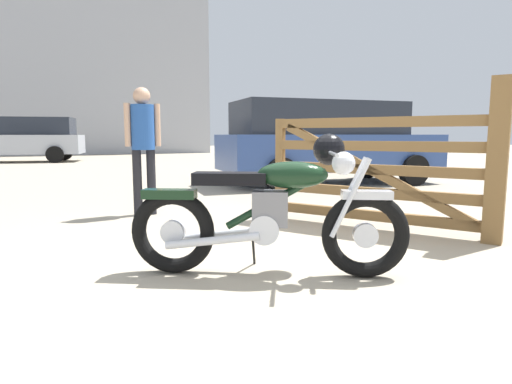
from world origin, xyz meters
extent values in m
plane|color=tan|center=(0.00, 0.00, 0.00)|extent=(80.00, 80.00, 0.00)
torus|color=black|center=(0.55, -0.60, 0.32)|extent=(0.63, 0.35, 0.64)
cylinder|color=silver|center=(0.55, -0.60, 0.32)|extent=(0.20, 0.14, 0.18)
torus|color=black|center=(-0.78, -0.05, 0.32)|extent=(0.63, 0.35, 0.64)
cylinder|color=silver|center=(-0.78, -0.05, 0.32)|extent=(0.20, 0.14, 0.18)
cube|color=silver|center=(0.55, -0.60, 0.62)|extent=(0.38, 0.26, 0.06)
cube|color=black|center=(-0.80, -0.04, 0.61)|extent=(0.42, 0.27, 0.07)
cylinder|color=silver|center=(0.46, -0.48, 0.60)|extent=(0.28, 0.14, 0.58)
cylinder|color=silver|center=(0.40, -0.62, 0.60)|extent=(0.28, 0.14, 0.58)
sphere|color=silver|center=(0.39, -0.54, 0.85)|extent=(0.17, 0.17, 0.17)
cylinder|color=silver|center=(0.32, -0.51, 0.92)|extent=(0.26, 0.58, 0.03)
sphere|color=black|center=(0.43, -0.23, 0.94)|extent=(0.25, 0.25, 0.25)
cylinder|color=black|center=(-0.06, -0.35, 0.58)|extent=(0.72, 0.34, 0.47)
ellipsoid|color=black|center=(0.05, -0.39, 0.76)|extent=(0.56, 0.40, 0.20)
cube|color=black|center=(-0.37, -0.22, 0.73)|extent=(0.58, 0.39, 0.09)
cube|color=slate|center=(-0.10, -0.33, 0.51)|extent=(0.31, 0.27, 0.26)
cylinder|color=silver|center=(-0.13, -0.32, 0.36)|extent=(0.28, 0.27, 0.22)
cylinder|color=silver|center=(-0.45, -0.08, 0.28)|extent=(0.67, 0.33, 0.14)
cylinder|color=silver|center=(-0.52, -0.26, 0.28)|extent=(0.67, 0.33, 0.14)
cylinder|color=black|center=(-0.16, -0.12, 0.16)|extent=(0.11, 0.23, 0.33)
cube|color=brown|center=(2.31, -0.09, 0.80)|extent=(0.25, 0.25, 1.60)
cube|color=brown|center=(0.81, 1.79, 0.65)|extent=(0.12, 0.13, 1.20)
cube|color=brown|center=(1.56, 0.85, 0.15)|extent=(1.55, 1.93, 0.11)
cube|color=brown|center=(1.56, 0.85, 0.41)|extent=(1.55, 1.93, 0.11)
cube|color=brown|center=(1.56, 0.85, 0.67)|extent=(1.55, 1.93, 0.11)
cube|color=brown|center=(1.56, 0.85, 0.93)|extent=(1.55, 1.93, 0.11)
cube|color=brown|center=(1.56, 0.85, 1.19)|extent=(1.55, 1.93, 0.11)
cube|color=brown|center=(1.56, 0.85, 0.65)|extent=(1.43, 1.77, 1.08)
cylinder|color=black|center=(-0.89, 2.55, 0.43)|extent=(0.12, 0.12, 0.86)
cylinder|color=black|center=(-0.71, 2.56, 0.43)|extent=(0.12, 0.12, 0.86)
cylinder|color=#234C93|center=(-0.80, 2.56, 1.15)|extent=(0.30, 0.30, 0.58)
cylinder|color=tan|center=(-0.99, 2.54, 1.18)|extent=(0.08, 0.08, 0.55)
cylinder|color=tan|center=(-0.61, 2.57, 1.18)|extent=(0.08, 0.08, 0.55)
sphere|color=tan|center=(-0.80, 2.56, 1.55)|extent=(0.22, 0.22, 0.22)
cylinder|color=black|center=(7.59, 9.19, 0.31)|extent=(0.64, 0.26, 0.62)
cylinder|color=black|center=(7.41, 7.48, 0.31)|extent=(0.64, 0.26, 0.62)
cylinder|color=black|center=(4.90, 9.47, 0.31)|extent=(0.64, 0.26, 0.62)
cylinder|color=black|center=(4.73, 7.75, 0.31)|extent=(0.64, 0.26, 0.62)
cube|color=silver|center=(6.16, 8.47, 0.67)|extent=(4.35, 2.14, 0.72)
cube|color=#232833|center=(6.16, 8.47, 1.35)|extent=(2.15, 1.76, 0.64)
cylinder|color=black|center=(4.78, 6.03, 0.32)|extent=(0.64, 0.22, 0.64)
cylinder|color=black|center=(4.79, 4.27, 0.32)|extent=(0.64, 0.22, 0.64)
cylinder|color=black|center=(1.78, 6.00, 0.32)|extent=(0.64, 0.22, 0.64)
cylinder|color=black|center=(1.79, 4.24, 0.32)|extent=(0.64, 0.22, 0.64)
cube|color=#2D4784|center=(3.28, 5.13, 0.69)|extent=(4.72, 1.80, 0.74)
cube|color=#232833|center=(2.98, 5.13, 1.40)|extent=(3.52, 1.63, 0.68)
cylinder|color=black|center=(-3.26, 14.87, 0.32)|extent=(0.66, 0.27, 0.64)
cylinder|color=black|center=(-3.10, 16.63, 0.32)|extent=(0.66, 0.27, 0.64)
cube|color=#ADB2BC|center=(-4.67, 15.89, 0.69)|extent=(4.84, 2.18, 0.74)
cube|color=#232833|center=(-4.38, 15.86, 1.40)|extent=(3.63, 1.91, 0.68)
cube|color=#9EA0A8|center=(-4.65, 26.67, 4.86)|extent=(18.15, 11.36, 9.71)
camera|label=1|loc=(-1.20, -3.32, 1.05)|focal=30.57mm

